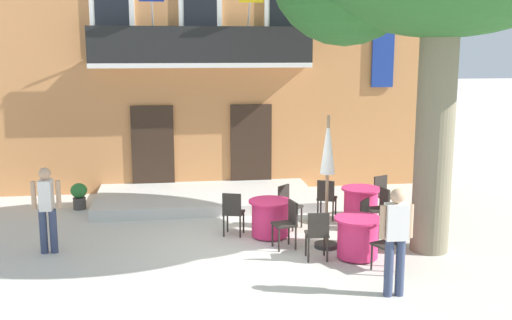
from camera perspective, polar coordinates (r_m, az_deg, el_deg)
ground_plane at (r=11.58m, az=-1.14°, el=-8.48°), size 120.00×120.00×0.00m
building_facade at (r=17.88m, az=-5.55°, el=10.41°), size 13.00×5.09×7.50m
entrance_step_platform at (r=15.00m, az=-4.73°, el=-3.58°), size 5.33×2.69×0.25m
cafe_table_near_tree at (r=11.19m, az=9.57°, el=-7.21°), size 0.86×0.86×0.76m
cafe_chair_near_tree_0 at (r=10.66m, az=12.52°, el=-7.44°), size 0.52×0.52×0.91m
cafe_chair_near_tree_1 at (r=11.84m, az=10.65°, el=-5.55°), size 0.56×0.56×0.91m
cafe_chair_near_tree_2 at (r=10.94m, az=5.82°, el=-6.78°), size 0.43×0.43×0.91m
cafe_table_middle at (r=12.25m, az=1.33°, el=-5.49°), size 0.86×0.86×0.76m
cafe_chair_middle_0 at (r=12.27m, az=-2.20°, el=-4.80°), size 0.51×0.51×0.91m
cafe_chair_middle_1 at (r=11.57m, az=3.02°, el=-5.77°), size 0.47×0.47×0.91m
cafe_chair_middle_2 at (r=12.85m, az=3.00°, el=-4.10°), size 0.57×0.57×0.91m
cafe_table_front at (r=13.50m, az=9.84°, el=-4.13°), size 0.86×0.86×0.76m
cafe_chair_front_0 at (r=12.85m, az=11.60°, el=-4.31°), size 0.45×0.45×0.91m
cafe_chair_front_1 at (r=14.02m, az=11.92°, el=-3.07°), size 0.53×0.53×0.91m
cafe_chair_front_2 at (r=13.51m, az=6.66°, el=-3.44°), size 0.53×0.53×0.91m
cafe_umbrella at (r=11.38m, az=6.77°, el=-0.21°), size 0.44×0.44×2.55m
ground_planter_left at (r=14.93m, az=-16.35°, el=-3.15°), size 0.39×0.39×0.62m
pedestrian_near_entrance at (r=11.82m, az=-19.13°, el=-4.05°), size 0.53×0.34×1.63m
pedestrian_mid_plaza at (r=9.49m, az=13.05°, el=-6.99°), size 0.53×0.24×1.70m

